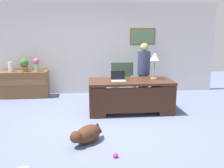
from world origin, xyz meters
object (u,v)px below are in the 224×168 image
Objects in this scene: credenza at (25,84)px; dog_toy_ball at (115,155)px; person_standing at (144,73)px; dog_lying at (86,134)px; laptop at (118,78)px; vase_with_flowers at (36,64)px; armchair at (123,84)px; desk at (130,95)px; desk_lamp at (155,58)px; potted_plant at (24,64)px; vase_empty at (11,67)px.

credenza reaches higher than dog_toy_ball.
dog_toy_ball is at bearing -110.62° from person_standing.
dog_lying is 1.83m from laptop.
vase_with_flowers reaches higher than dog_toy_ball.
desk is at bearing -87.04° from armchair.
desk_lamp reaches higher than potted_plant.
credenza is 3.66m from dog_lying.
credenza is at bearing 165.15° from armchair.
armchair is at bearing 79.67° from dog_toy_ball.
desk reaches higher than dog_lying.
vase_with_flowers is at bearing 115.82° from dog_toy_ball.
desk_lamp is 1.65× the size of vase_with_flowers.
armchair is 2.53m from vase_with_flowers.
dog_lying is (1.75, -3.21, -0.22)m from credenza.
desk is 1.46× the size of credenza.
desk is 5.36× the size of potted_plant.
laptop is 3.29m from vase_empty.
desk is at bearing 74.13° from dog_toy_ball.
armchair is at bearing 127.91° from desk_lamp.
vase_empty is (-3.08, 0.73, 0.41)m from armchair.
vase_empty is 3.49× the size of dog_toy_ball.
armchair is 3.28× the size of laptop.
vase_empty is 4.61m from dog_toy_ball.
potted_plant is (-2.71, 0.73, 0.47)m from armchair.
dog_toy_ball is at bearing -64.18° from vase_with_flowers.
vase_empty reaches higher than dog_toy_ball.
armchair is 13.23× the size of dog_toy_ball.
person_standing reaches higher than dog_toy_ball.
desk is 6.03× the size of laptop.
desk is at bearing 3.49° from laptop.
desk is 0.92m from armchair.
desk_lamp is 2.24× the size of vase_empty.
desk_lamp is (0.10, -0.64, 0.44)m from person_standing.
armchair is at bearing -17.05° from vase_with_flowers.
desk is at bearing -122.40° from person_standing.
laptop is 2.25m from dog_toy_ball.
desk_lamp is 1.72× the size of potted_plant.
potted_plant is (-0.34, -0.00, -0.02)m from vase_with_flowers.
vase_with_flowers is 4.74× the size of dog_toy_ball.
armchair reaches higher than dog_toy_ball.
vase_with_flowers is 4.28m from dog_toy_ball.
desk_lamp reaches higher than vase_with_flowers.
laptop is 4.04× the size of dog_toy_ball.
desk is 24.33× the size of dog_toy_ball.
desk is at bearing -34.26° from vase_with_flowers.
dog_toy_ball is (-0.60, -2.11, -0.38)m from desk.
laptop is at bearing -38.09° from vase_with_flowers.
dog_lying is (-1.03, -1.56, -0.26)m from desk.
dog_lying is (-1.51, -2.31, -0.65)m from person_standing.
desk_lamp is at bearing 46.15° from dog_lying.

